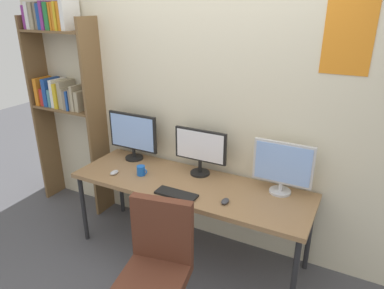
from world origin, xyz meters
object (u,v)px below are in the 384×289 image
object	(u,v)px
bookshelf	(62,80)
mouse_right_side	(114,172)
desk	(189,189)
monitor_right	(283,166)
monitor_center	(200,149)
monitor_left	(133,134)
keyboard_main	(176,194)
mouse_left_side	(225,201)
coffee_mug	(141,171)
office_chair	(157,281)

from	to	relation	value
bookshelf	mouse_right_side	xyz separation A→B (m)	(0.94, -0.39, -0.70)
desk	mouse_right_side	xyz separation A→B (m)	(-0.70, -0.16, 0.07)
monitor_right	monitor_center	bearing A→B (deg)	-180.00
monitor_left	mouse_right_side	world-z (taller)	monitor_left
monitor_right	keyboard_main	world-z (taller)	monitor_right
monitor_center	monitor_left	bearing A→B (deg)	179.99
bookshelf	mouse_right_side	world-z (taller)	bookshelf
bookshelf	mouse_left_side	world-z (taller)	bookshelf
mouse_left_side	coffee_mug	bearing A→B (deg)	173.58
office_chair	monitor_right	distance (m)	1.31
mouse_left_side	desk	bearing A→B (deg)	158.66
monitor_center	keyboard_main	distance (m)	0.50
bookshelf	monitor_left	size ratio (longest dim) A/B	4.14
monitor_center	mouse_left_side	world-z (taller)	monitor_center
bookshelf	monitor_right	size ratio (longest dim) A/B	4.58
bookshelf	coffee_mug	world-z (taller)	bookshelf
monitor_right	mouse_left_side	bearing A→B (deg)	-132.78
monitor_left	coffee_mug	world-z (taller)	monitor_left
monitor_right	mouse_left_side	size ratio (longest dim) A/B	5.09
bookshelf	keyboard_main	bearing A→B (deg)	-15.62
keyboard_main	coffee_mug	distance (m)	0.50
mouse_left_side	monitor_center	bearing A→B (deg)	137.46
desk	mouse_left_side	size ratio (longest dim) A/B	22.19
desk	keyboard_main	xyz separation A→B (m)	(0.00, -0.23, 0.06)
monitor_center	mouse_right_side	bearing A→B (deg)	-152.08
desk	monitor_left	world-z (taller)	monitor_left
monitor_left	mouse_left_side	distance (m)	1.23
monitor_left	coffee_mug	xyz separation A→B (m)	(0.28, -0.27, -0.22)
desk	bookshelf	xyz separation A→B (m)	(-1.65, 0.23, 0.76)
monitor_center	mouse_right_side	distance (m)	0.83
monitor_right	keyboard_main	xyz separation A→B (m)	(-0.74, -0.44, -0.23)
bookshelf	keyboard_main	distance (m)	1.85
keyboard_main	mouse_right_side	xyz separation A→B (m)	(-0.70, 0.07, 0.01)
mouse_left_side	keyboard_main	bearing A→B (deg)	-169.78
office_chair	keyboard_main	xyz separation A→B (m)	(-0.18, 0.59, 0.35)
keyboard_main	desk	bearing A→B (deg)	90.00
mouse_left_side	mouse_right_side	size ratio (longest dim) A/B	1.00
coffee_mug	keyboard_main	bearing A→B (deg)	-20.04
monitor_right	keyboard_main	bearing A→B (deg)	-149.30
monitor_right	mouse_right_side	distance (m)	1.51
bookshelf	monitor_center	bearing A→B (deg)	-0.61
bookshelf	monitor_right	bearing A→B (deg)	-0.42
desk	monitor_center	distance (m)	0.37
keyboard_main	monitor_right	bearing A→B (deg)	30.70
monitor_left	desk	bearing A→B (deg)	-15.91
keyboard_main	mouse_right_side	size ratio (longest dim) A/B	3.68
bookshelf	office_chair	xyz separation A→B (m)	(1.82, -1.05, -1.05)
keyboard_main	monitor_left	bearing A→B (deg)	149.30
desk	mouse_left_side	distance (m)	0.44
monitor_left	bookshelf	bearing A→B (deg)	178.88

